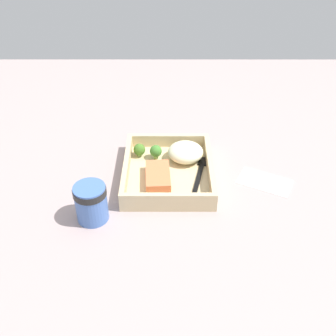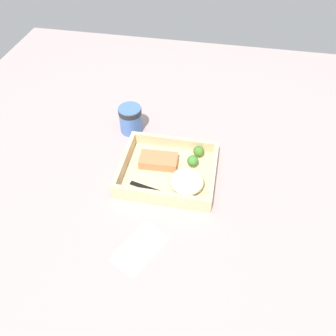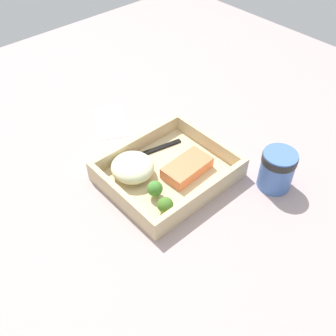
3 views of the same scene
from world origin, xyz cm
name	(u,v)px [view 1 (image 1 of 3)]	position (x,y,z in cm)	size (l,w,h in cm)	color
ground_plane	(168,180)	(0.00, 0.00, -1.00)	(160.00, 160.00, 2.00)	#A28D8B
takeout_tray	(168,175)	(0.00, 0.00, 0.60)	(26.04, 21.93, 1.20)	#CBB487
tray_rim	(168,167)	(0.00, 0.00, 2.94)	(26.04, 21.93, 3.47)	#CBB487
salmon_fillet	(158,177)	(-3.21, 2.48, 2.47)	(10.59, 5.81, 2.55)	#E17447
mashed_potatoes	(185,152)	(5.91, -4.51, 3.47)	(9.00, 9.17, 4.54)	beige
broccoli_floret_1	(139,150)	(7.51, 7.58, 3.13)	(3.14, 3.14, 3.57)	#81A455
broccoli_floret_2	(156,151)	(6.37, 3.21, 3.41)	(3.16, 3.16, 3.89)	#82A554
fork	(200,173)	(-0.33, -7.92, 1.42)	(15.78, 5.05, 0.44)	black
paper_cup	(91,201)	(-14.98, 16.56, 4.88)	(7.13, 7.13, 8.74)	#466BB3
receipt_slip	(265,182)	(-2.15, -23.98, 0.12)	(7.25, 12.76, 0.24)	white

